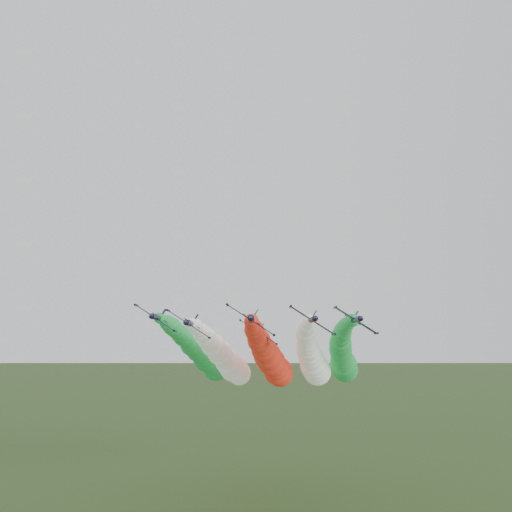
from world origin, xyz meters
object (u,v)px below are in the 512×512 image
(jet_inner_right, at_px, (312,358))
(jet_trail, at_px, (273,362))
(jet_inner_left, at_px, (225,359))
(jet_outer_left, at_px, (201,353))
(jet_lead, at_px, (270,358))
(jet_outer_right, at_px, (343,355))

(jet_inner_right, xyz_separation_m, jet_trail, (-9.75, 16.58, -1.64))
(jet_inner_left, relative_size, jet_outer_left, 0.99)
(jet_outer_left, bearing_deg, jet_inner_right, -12.76)
(jet_lead, xyz_separation_m, jet_outer_left, (-18.70, 15.16, 0.86))
(jet_lead, distance_m, jet_inner_left, 14.35)
(jet_trail, bearing_deg, jet_outer_left, -154.26)
(jet_lead, relative_size, jet_outer_left, 0.99)
(jet_inner_left, height_order, jet_outer_right, jet_outer_right)
(jet_lead, relative_size, jet_inner_left, 1.00)
(jet_inner_right, bearing_deg, jet_outer_right, 30.41)
(jet_outer_right, bearing_deg, jet_trail, 148.80)
(jet_lead, bearing_deg, jet_inner_right, 36.45)
(jet_lead, relative_size, jet_inner_right, 0.99)
(jet_lead, bearing_deg, jet_outer_left, 140.97)
(jet_lead, relative_size, jet_outer_right, 1.00)
(jet_lead, bearing_deg, jet_inner_left, 143.50)
(jet_outer_left, bearing_deg, jet_inner_left, -42.75)
(jet_inner_right, distance_m, jet_trail, 19.30)
(jet_lead, relative_size, jet_trail, 1.00)
(jet_inner_right, relative_size, jet_outer_left, 1.00)
(jet_outer_right, relative_size, jet_trail, 1.00)
(jet_inner_right, distance_m, jet_outer_right, 10.39)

